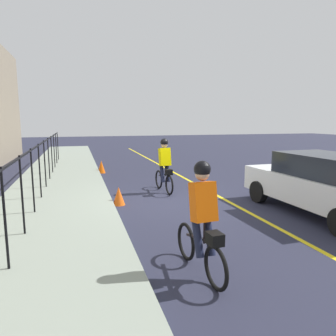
{
  "coord_description": "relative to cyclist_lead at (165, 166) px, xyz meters",
  "views": [
    {
      "loc": [
        -8.68,
        2.7,
        2.42
      ],
      "look_at": [
        0.16,
        0.1,
        1.0
      ],
      "focal_mm": 33.03,
      "sensor_mm": 36.0,
      "label": 1
    }
  ],
  "objects": [
    {
      "name": "iron_fence",
      "position": [
        -0.26,
        3.9,
        0.39
      ],
      "size": [
        18.74,
        0.04,
        1.6
      ],
      "color": "black",
      "rests_on": "sidewalk"
    },
    {
      "name": "traffic_cone_near",
      "position": [
        4.52,
        1.78,
        -0.62
      ],
      "size": [
        0.36,
        0.36,
        0.58
      ],
      "primitive_type": "cone",
      "color": "#F15A0A",
      "rests_on": "ground"
    },
    {
      "name": "traffic_cone_far",
      "position": [
        -1.22,
        1.72,
        -0.65
      ],
      "size": [
        0.36,
        0.36,
        0.53
      ],
      "primitive_type": "cone",
      "color": "#F05C14",
      "rests_on": "ground"
    },
    {
      "name": "cyclist_follow",
      "position": [
        -5.71,
        1.0,
        0.0
      ],
      "size": [
        1.71,
        0.39,
        1.83
      ],
      "rotation": [
        0.0,
        0.0,
        0.08
      ],
      "color": "black",
      "rests_on": "ground"
    },
    {
      "name": "cyclist_lead",
      "position": [
        0.0,
        0.0,
        0.0
      ],
      "size": [
        1.71,
        0.39,
        1.83
      ],
      "rotation": [
        0.0,
        0.0,
        0.08
      ],
      "color": "black",
      "rests_on": "ground"
    },
    {
      "name": "patrol_sedan",
      "position": [
        -3.6,
        -3.22,
        -0.09
      ],
      "size": [
        4.45,
        2.03,
        1.58
      ],
      "rotation": [
        0.0,
        0.0,
        0.03
      ],
      "color": "white",
      "rests_on": "ground"
    },
    {
      "name": "sidewalk",
      "position": [
        -1.26,
        3.5,
        -0.84
      ],
      "size": [
        40.0,
        3.2,
        0.15
      ],
      "primitive_type": "cube",
      "color": "gray",
      "rests_on": "ground"
    },
    {
      "name": "ground_plane",
      "position": [
        -1.26,
        0.1,
        -0.91
      ],
      "size": [
        80.0,
        80.0,
        0.0
      ],
      "primitive_type": "plane",
      "color": "#252639"
    },
    {
      "name": "lane_line_centre",
      "position": [
        -1.26,
        -1.5,
        -0.91
      ],
      "size": [
        36.0,
        0.12,
        0.01
      ],
      "primitive_type": "cube",
      "color": "yellow",
      "rests_on": "ground"
    }
  ]
}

